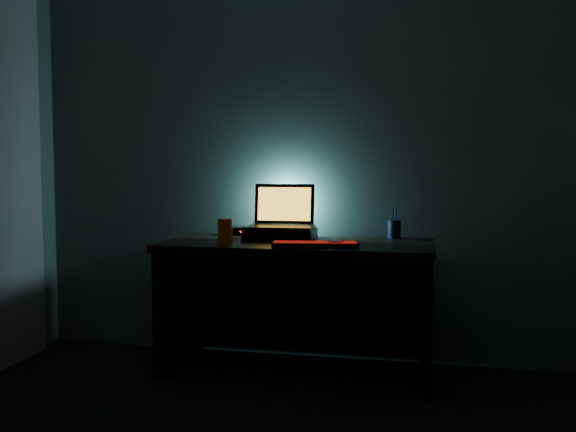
% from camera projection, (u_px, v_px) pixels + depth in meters
% --- Properties ---
extents(room, '(3.50, 4.00, 2.50)m').
position_uv_depth(room, '(195.00, 139.00, 1.98)').
color(room, black).
rests_on(room, ground).
extents(desk, '(1.50, 0.70, 0.75)m').
position_uv_depth(desk, '(300.00, 285.00, 3.66)').
color(desk, black).
rests_on(desk, ground).
extents(curtain, '(0.06, 0.65, 2.30)m').
position_uv_depth(curtain, '(4.00, 170.00, 3.73)').
color(curtain, '#AD998A').
rests_on(curtain, ground).
extents(riser, '(0.41, 0.32, 0.06)m').
position_uv_depth(riser, '(280.00, 234.00, 3.73)').
color(riser, black).
rests_on(riser, desk).
extents(laptop, '(0.39, 0.30, 0.26)m').
position_uv_depth(laptop, '(282.00, 218.00, 3.77)').
color(laptop, black).
rests_on(laptop, riser).
extents(keyboard, '(0.47, 0.21, 0.03)m').
position_uv_depth(keyboard, '(316.00, 244.00, 3.35)').
color(keyboard, black).
rests_on(keyboard, desk).
extents(mousepad, '(0.23, 0.21, 0.00)m').
position_uv_depth(mousepad, '(337.00, 246.00, 3.36)').
color(mousepad, '#0C1957').
rests_on(mousepad, desk).
extents(mouse, '(0.07, 0.11, 0.03)m').
position_uv_depth(mouse, '(337.00, 243.00, 3.36)').
color(mouse, gray).
rests_on(mouse, mousepad).
extents(pen_cup, '(0.08, 0.08, 0.11)m').
position_uv_depth(pen_cup, '(394.00, 229.00, 3.75)').
color(pen_cup, black).
rests_on(pen_cup, desk).
extents(juice_glass, '(0.10, 0.10, 0.14)m').
position_uv_depth(juice_glass, '(225.00, 231.00, 3.48)').
color(juice_glass, '#DF5C0B').
rests_on(juice_glass, desk).
extents(router, '(0.17, 0.15, 0.05)m').
position_uv_depth(router, '(241.00, 231.00, 3.97)').
color(router, black).
rests_on(router, desk).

